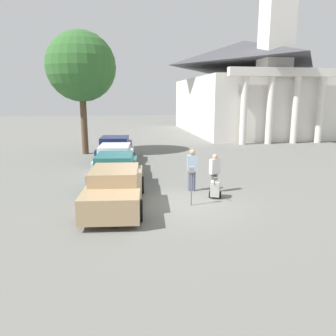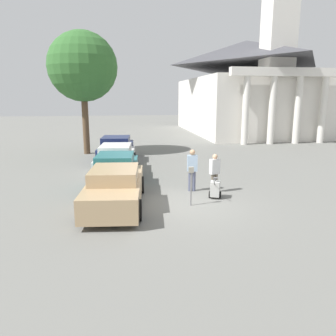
% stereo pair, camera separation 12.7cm
% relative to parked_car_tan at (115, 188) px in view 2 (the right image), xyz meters
% --- Properties ---
extents(ground_plane, '(120.00, 120.00, 0.00)m').
position_rel_parked_car_tan_xyz_m(ground_plane, '(2.59, -0.22, -0.70)').
color(ground_plane, slate).
extents(parked_car_tan, '(2.38, 5.21, 1.46)m').
position_rel_parked_car_tan_xyz_m(parked_car_tan, '(0.00, 0.00, 0.00)').
color(parked_car_tan, tan).
rests_on(parked_car_tan, ground_plane).
extents(parked_car_teal, '(2.29, 4.85, 1.48)m').
position_rel_parked_car_tan_xyz_m(parked_car_teal, '(-0.00, 2.85, -0.00)').
color(parked_car_teal, '#23666B').
rests_on(parked_car_teal, ground_plane).
extents(parked_car_white, '(2.32, 5.43, 1.43)m').
position_rel_parked_car_tan_xyz_m(parked_car_white, '(-0.00, 6.04, -0.02)').
color(parked_car_white, silver).
rests_on(parked_car_white, ground_plane).
extents(parked_car_navy, '(2.37, 4.82, 1.53)m').
position_rel_parked_car_tan_xyz_m(parked_car_navy, '(-0.00, 8.93, 0.02)').
color(parked_car_navy, '#19234C').
rests_on(parked_car_navy, ground_plane).
extents(parking_meter, '(0.18, 0.09, 1.47)m').
position_rel_parked_car_tan_xyz_m(parking_meter, '(2.76, -0.38, 0.32)').
color(parking_meter, slate).
rests_on(parking_meter, ground_plane).
extents(person_worker, '(0.44, 0.25, 1.80)m').
position_rel_parked_car_tan_xyz_m(person_worker, '(3.22, 1.49, 0.34)').
color(person_worker, '#515670').
rests_on(person_worker, ground_plane).
extents(person_supervisor, '(0.47, 0.35, 1.64)m').
position_rel_parked_car_tan_xyz_m(person_supervisor, '(4.12, 1.19, 0.23)').
color(person_supervisor, '#665B4C').
rests_on(person_supervisor, ground_plane).
extents(equipment_cart, '(0.58, 0.99, 1.00)m').
position_rel_parked_car_tan_xyz_m(equipment_cart, '(3.92, 0.36, -0.31)').
color(equipment_cart, '#B2B2AD').
rests_on(equipment_cart, ground_plane).
extents(church, '(11.85, 18.91, 25.38)m').
position_rel_parked_car_tan_xyz_m(church, '(14.14, 23.49, 4.72)').
color(church, silver).
rests_on(church, ground_plane).
extents(shade_tree, '(4.67, 4.67, 8.29)m').
position_rel_parked_car_tan_xyz_m(shade_tree, '(-2.09, 11.81, 5.23)').
color(shade_tree, brown).
rests_on(shade_tree, ground_plane).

